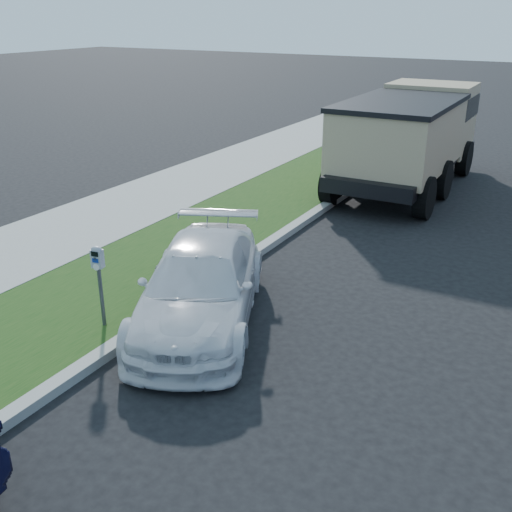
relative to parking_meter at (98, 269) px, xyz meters
The scene contains 5 objects.
ground 3.49m from the parking_meter, 17.07° to the left, with size 120.00×120.00×0.00m, color black.
streetside 3.97m from the parking_meter, 129.14° to the left, with size 6.12×50.00×0.15m.
parking_meter is the anchor object (origin of this frame).
white_wagon 1.72m from the parking_meter, 46.77° to the left, with size 1.85×4.55×1.32m, color silver.
dump_truck 11.35m from the parking_meter, 81.21° to the left, with size 2.90×7.13×2.78m.
Camera 1 is at (3.28, -7.28, 4.93)m, focal length 42.00 mm.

